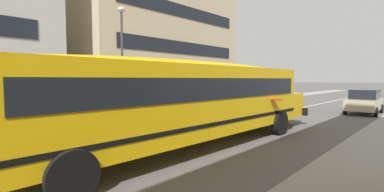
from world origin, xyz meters
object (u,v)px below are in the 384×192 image
parked_car_red_by_entrance (271,93)px  parked_car_black_under_tree (221,98)px  parked_car_beige_beside_sign (364,101)px  school_bus (191,96)px  street_lamp (122,48)px

parked_car_red_by_entrance → parked_car_black_under_tree: (-9.11, -0.23, 0.00)m
parked_car_red_by_entrance → parked_car_beige_beside_sign: bearing=-116.4°
school_bus → parked_car_black_under_tree: school_bus is taller
parked_car_beige_beside_sign → parked_car_red_by_entrance: same height
parked_car_red_by_entrance → street_lamp: bearing=175.9°
parked_car_red_by_entrance → street_lamp: 17.25m
school_bus → parked_car_red_by_entrance: (19.42, 6.57, -0.92)m
parked_car_black_under_tree → street_lamp: 8.67m
school_bus → parked_car_beige_beside_sign: size_ratio=3.39×
school_bus → street_lamp: size_ratio=1.96×
school_bus → street_lamp: 9.09m
school_bus → parked_car_beige_beside_sign: bearing=-8.8°
parked_car_beige_beside_sign → parked_car_black_under_tree: same height
parked_car_beige_beside_sign → street_lamp: street_lamp is taller
school_bus → parked_car_beige_beside_sign: school_bus is taller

